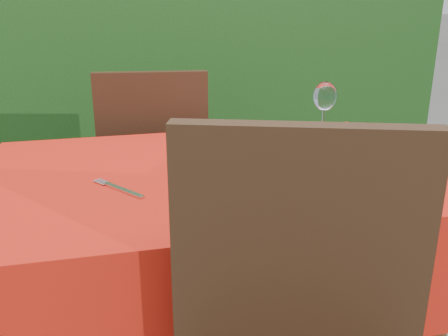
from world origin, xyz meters
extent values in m
cube|color=black|center=(0.00, 1.55, 0.80)|extent=(3.20, 0.55, 1.60)
cube|color=#452E16|center=(0.00, 0.00, 0.72)|extent=(1.20, 0.80, 0.04)
cylinder|color=#452E16|center=(0.54, -0.34, 0.35)|extent=(0.05, 0.05, 0.70)
cylinder|color=#452E16|center=(-0.54, 0.34, 0.35)|extent=(0.05, 0.05, 0.70)
cylinder|color=#452E16|center=(0.54, 0.34, 0.35)|extent=(0.05, 0.05, 0.70)
cube|color=red|center=(0.00, 0.00, 0.59)|extent=(1.26, 0.86, 0.32)
cube|color=black|center=(0.04, -0.56, 0.76)|extent=(0.45, 0.19, 0.50)
cube|color=black|center=(-0.09, 0.77, 0.46)|extent=(0.48, 0.48, 0.04)
cube|color=black|center=(-0.11, 0.57, 0.71)|extent=(0.43, 0.09, 0.47)
cylinder|color=black|center=(0.11, 0.93, 0.22)|extent=(0.04, 0.04, 0.44)
cylinder|color=black|center=(-0.25, 0.97, 0.22)|extent=(0.04, 0.04, 0.44)
cylinder|color=black|center=(0.07, 0.56, 0.22)|extent=(0.04, 0.04, 0.44)
cylinder|color=black|center=(-0.29, 0.61, 0.22)|extent=(0.04, 0.04, 0.44)
cylinder|color=white|center=(0.02, -0.12, 0.76)|extent=(0.28, 0.28, 0.02)
cylinder|color=#B15718|center=(0.02, -0.12, 0.77)|extent=(0.29, 0.29, 0.02)
cylinder|color=maroon|center=(0.02, -0.12, 0.79)|extent=(0.23, 0.23, 0.01)
cylinder|color=white|center=(0.11, 0.25, 0.76)|extent=(0.23, 0.23, 0.02)
ellipsoid|color=beige|center=(0.11, 0.25, 0.78)|extent=(0.17, 0.17, 0.06)
cylinder|color=silver|center=(0.45, 0.00, 0.79)|extent=(0.06, 0.06, 0.09)
cylinder|color=#AACFE6|center=(0.45, 0.00, 0.78)|extent=(0.05, 0.05, 0.06)
cylinder|color=white|center=(0.44, 0.24, 0.75)|extent=(0.07, 0.07, 0.01)
cylinder|color=white|center=(0.44, 0.24, 0.80)|extent=(0.01, 0.01, 0.10)
ellipsoid|color=white|center=(0.44, 0.24, 0.89)|extent=(0.08, 0.08, 0.10)
cube|color=silver|center=(-0.25, -0.11, 0.75)|extent=(0.14, 0.18, 0.01)
camera|label=1|loc=(-0.28, -1.30, 1.21)|focal=40.00mm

